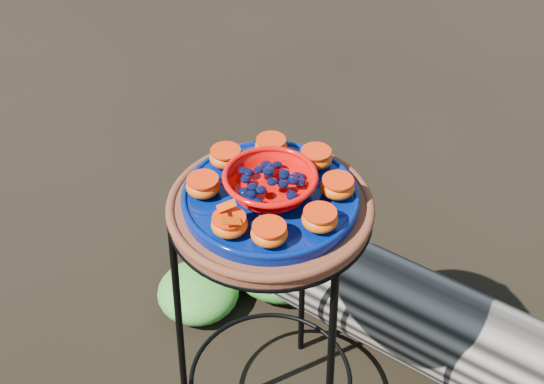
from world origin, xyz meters
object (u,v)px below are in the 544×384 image
at_px(terracotta_saucer, 270,209).
at_px(cobalt_plate, 270,198).
at_px(red_bowl, 270,184).
at_px(plant_stand, 271,327).
at_px(driftwood_log, 417,316).

distance_m(terracotta_saucer, cobalt_plate, 0.03).
relative_size(cobalt_plate, red_bowl, 2.00).
height_order(plant_stand, red_bowl, red_bowl).
xyz_separation_m(terracotta_saucer, red_bowl, (0.00, 0.00, 0.06)).
xyz_separation_m(terracotta_saucer, cobalt_plate, (0.00, 0.00, 0.03)).
height_order(terracotta_saucer, cobalt_plate, cobalt_plate).
height_order(red_bowl, driftwood_log, red_bowl).
distance_m(terracotta_saucer, red_bowl, 0.06).
relative_size(cobalt_plate, driftwood_log, 0.24).
distance_m(plant_stand, driftwood_log, 0.50).
distance_m(plant_stand, cobalt_plate, 0.39).
bearing_deg(driftwood_log, plant_stand, -129.88).
bearing_deg(driftwood_log, cobalt_plate, -129.88).
xyz_separation_m(terracotta_saucer, driftwood_log, (0.29, 0.35, -0.58)).
relative_size(terracotta_saucer, cobalt_plate, 1.17).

